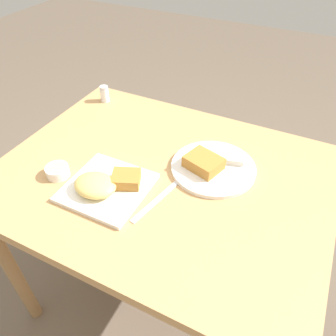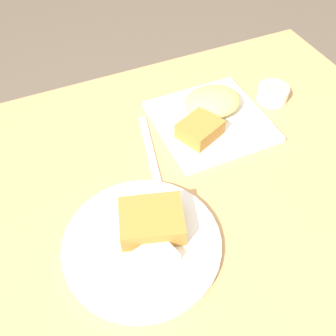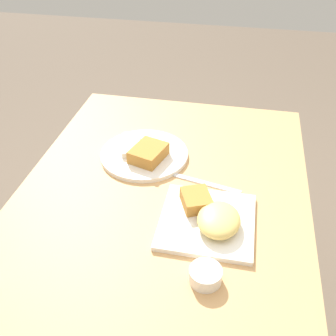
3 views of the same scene
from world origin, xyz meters
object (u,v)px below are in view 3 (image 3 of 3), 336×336
object	(u,v)px
plate_square_near	(210,218)
sauce_ramekin	(205,275)
butter_knife	(207,184)
plate_oval_far	(144,153)

from	to	relation	value
plate_square_near	sauce_ramekin	world-z (taller)	plate_square_near
sauce_ramekin	butter_knife	world-z (taller)	sauce_ramekin
plate_oval_far	butter_knife	distance (m)	0.23
plate_square_near	plate_oval_far	xyz separation A→B (m)	(0.26, 0.24, -0.01)
plate_square_near	plate_oval_far	distance (m)	0.35
plate_oval_far	butter_knife	xyz separation A→B (m)	(-0.10, -0.21, -0.01)
plate_square_near	plate_oval_far	world-z (taller)	plate_square_near
plate_oval_far	sauce_ramekin	xyz separation A→B (m)	(-0.43, -0.25, 0.00)
plate_oval_far	sauce_ramekin	distance (m)	0.50
plate_square_near	butter_knife	world-z (taller)	plate_square_near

